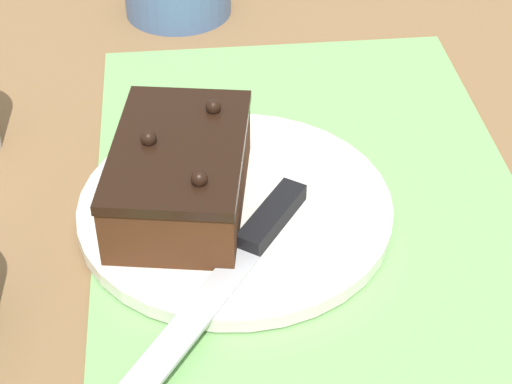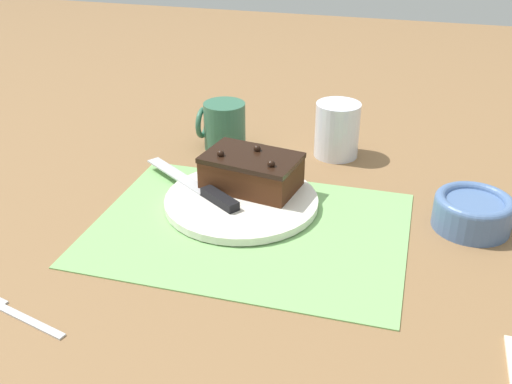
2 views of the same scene
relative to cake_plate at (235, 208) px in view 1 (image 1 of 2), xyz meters
name	(u,v)px [view 1 (image 1 of 2)]	position (x,y,z in m)	size (l,w,h in m)	color
ground_plane	(307,188)	(-0.03, 0.06, -0.01)	(3.00, 3.00, 0.00)	olive
placemat_woven	(307,186)	(-0.03, 0.06, -0.01)	(0.46, 0.34, 0.00)	#7AB266
cake_plate	(235,208)	(0.00, 0.00, 0.00)	(0.24, 0.24, 0.01)	white
chocolate_cake	(180,173)	(-0.01, -0.04, 0.03)	(0.16, 0.12, 0.06)	#472614
serving_knife	(245,251)	(0.06, 0.00, 0.01)	(0.21, 0.15, 0.01)	black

